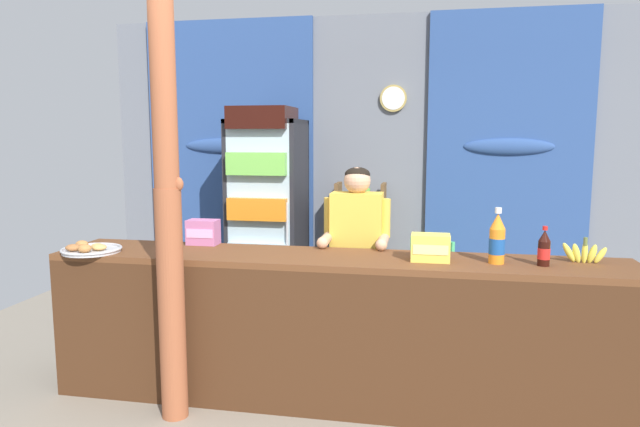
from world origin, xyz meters
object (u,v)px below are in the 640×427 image
timber_post (167,198)px  snack_box_instant_noodle (430,248)px  banana_bunch (584,253)px  pastry_tray (90,249)px  soda_bottle_cola (544,249)px  snack_box_wafer (203,232)px  drink_fridge (267,204)px  bottle_shelf_rack (360,245)px  stall_counter (332,317)px  soda_bottle_orange_soda (497,240)px  plastic_lawn_chair (440,279)px  shopkeeper (356,245)px

timber_post → snack_box_instant_noodle: size_ratio=12.15×
banana_bunch → pastry_tray: bearing=-174.8°
soda_bottle_cola → snack_box_wafer: bearing=173.5°
soda_bottle_cola → pastry_tray: bearing=-177.0°
drink_fridge → bottle_shelf_rack: size_ratio=1.56×
stall_counter → snack_box_instant_noodle: (0.59, 0.10, 0.44)m
bottle_shelf_rack → banana_bunch: bearing=-49.6°
pastry_tray → banana_bunch: (3.09, 0.28, 0.04)m
stall_counter → drink_fridge: 2.03m
soda_bottle_orange_soda → pastry_tray: (-2.57, -0.16, -0.12)m
snack_box_wafer → timber_post: bearing=-85.9°
timber_post → snack_box_wafer: (-0.04, 0.62, -0.31)m
soda_bottle_orange_soda → snack_box_wafer: bearing=173.1°
bottle_shelf_rack → stall_counter: bearing=-88.1°
pastry_tray → banana_bunch: bearing=5.2°
timber_post → snack_box_instant_noodle: (1.52, 0.38, -0.31)m
drink_fridge → snack_box_wafer: bearing=-92.3°
soda_bottle_orange_soda → banana_bunch: (0.52, 0.11, -0.08)m
timber_post → drink_fridge: bearing=89.6°
soda_bottle_cola → snack_box_instant_noodle: soda_bottle_cola is taller
soda_bottle_orange_soda → bottle_shelf_rack: bearing=118.2°
drink_fridge → soda_bottle_cola: size_ratio=8.40×
bottle_shelf_rack → banana_bunch: bottle_shelf_rack is taller
plastic_lawn_chair → snack_box_instant_noodle: snack_box_instant_noodle is taller
soda_bottle_orange_soda → pastry_tray: size_ratio=0.88×
drink_fridge → soda_bottle_cola: drink_fridge is taller
drink_fridge → stall_counter: bearing=-62.2°
stall_counter → soda_bottle_cola: size_ratio=15.55×
bottle_shelf_rack → banana_bunch: size_ratio=4.65×
shopkeeper → soda_bottle_cola: bearing=-24.2°
stall_counter → shopkeeper: shopkeeper is taller
bottle_shelf_rack → plastic_lawn_chair: size_ratio=1.47×
drink_fridge → snack_box_instant_noodle: bearing=-47.5°
drink_fridge → pastry_tray: (-0.68, -1.80, -0.10)m
shopkeeper → snack_box_wafer: bearing=-165.4°
drink_fridge → snack_box_instant_noodle: 2.23m
stall_counter → snack_box_wafer: (-0.98, 0.34, 0.45)m
stall_counter → bottle_shelf_rack: bearing=91.9°
plastic_lawn_chair → soda_bottle_orange_soda: soda_bottle_orange_soda is taller
soda_bottle_cola → bottle_shelf_rack: bearing=123.6°
snack_box_wafer → pastry_tray: (-0.62, -0.40, -0.07)m
bottle_shelf_rack → snack_box_wafer: (-0.91, -1.71, 0.39)m
timber_post → snack_box_instant_noodle: timber_post is taller
stall_counter → plastic_lawn_chair: 1.65m
bottle_shelf_rack → banana_bunch: (1.56, -1.83, 0.36)m
drink_fridge → bottle_shelf_rack: 1.00m
plastic_lawn_chair → stall_counter: bearing=-114.6°
soda_bottle_orange_soda → soda_bottle_cola: 0.27m
pastry_tray → shopkeeper: bearing=22.0°
drink_fridge → soda_bottle_orange_soda: (1.89, -1.64, 0.02)m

